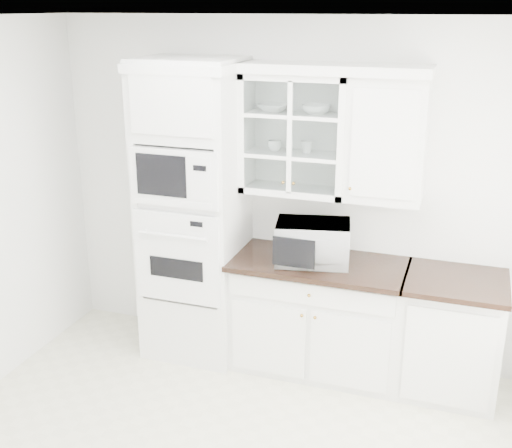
% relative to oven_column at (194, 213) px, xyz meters
% --- Properties ---
extents(room_shell, '(4.00, 3.50, 2.70)m').
position_rel_oven_column_xyz_m(room_shell, '(0.75, -0.99, 0.58)').
color(room_shell, white).
rests_on(room_shell, ground).
extents(oven_column, '(0.76, 0.68, 2.40)m').
position_rel_oven_column_xyz_m(oven_column, '(0.00, 0.00, 0.00)').
color(oven_column, white).
rests_on(oven_column, ground).
extents(base_cabinet_run, '(1.32, 0.67, 0.92)m').
position_rel_oven_column_xyz_m(base_cabinet_run, '(1.03, 0.03, -0.74)').
color(base_cabinet_run, white).
rests_on(base_cabinet_run, ground).
extents(extra_base_cabinet, '(0.72, 0.67, 0.92)m').
position_rel_oven_column_xyz_m(extra_base_cabinet, '(2.03, 0.03, -0.74)').
color(extra_base_cabinet, white).
rests_on(extra_base_cabinet, ground).
extents(upper_cabinet_glass, '(0.80, 0.33, 0.90)m').
position_rel_oven_column_xyz_m(upper_cabinet_glass, '(0.78, 0.17, 0.65)').
color(upper_cabinet_glass, white).
rests_on(upper_cabinet_glass, room_shell).
extents(upper_cabinet_solid, '(0.55, 0.33, 0.90)m').
position_rel_oven_column_xyz_m(upper_cabinet_solid, '(1.46, 0.17, 0.65)').
color(upper_cabinet_solid, white).
rests_on(upper_cabinet_solid, room_shell).
extents(crown_molding, '(2.14, 0.38, 0.07)m').
position_rel_oven_column_xyz_m(crown_molding, '(0.68, 0.14, 1.14)').
color(crown_molding, white).
rests_on(crown_molding, room_shell).
extents(countertop_microwave, '(0.62, 0.55, 0.31)m').
position_rel_oven_column_xyz_m(countertop_microwave, '(0.98, 0.00, -0.12)').
color(countertop_microwave, white).
rests_on(countertop_microwave, base_cabinet_run).
extents(bowl_a, '(0.25, 0.25, 0.06)m').
position_rel_oven_column_xyz_m(bowl_a, '(0.60, 0.18, 0.84)').
color(bowl_a, white).
rests_on(bowl_a, upper_cabinet_glass).
extents(bowl_b, '(0.23, 0.23, 0.07)m').
position_rel_oven_column_xyz_m(bowl_b, '(0.93, 0.17, 0.84)').
color(bowl_b, white).
rests_on(bowl_b, upper_cabinet_glass).
extents(cup_a, '(0.11, 0.11, 0.08)m').
position_rel_oven_column_xyz_m(cup_a, '(0.62, 0.17, 0.55)').
color(cup_a, white).
rests_on(cup_a, upper_cabinet_glass).
extents(cup_b, '(0.10, 0.10, 0.09)m').
position_rel_oven_column_xyz_m(cup_b, '(0.86, 0.19, 0.56)').
color(cup_b, white).
rests_on(cup_b, upper_cabinet_glass).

